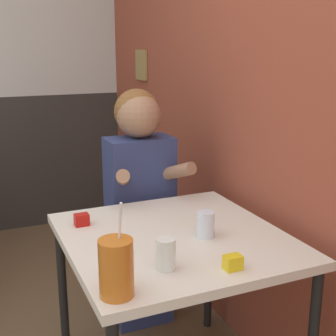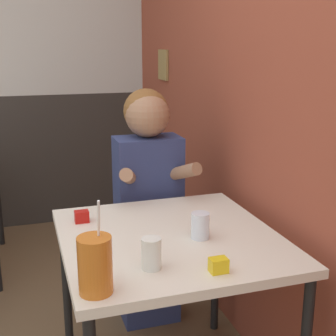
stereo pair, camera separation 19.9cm
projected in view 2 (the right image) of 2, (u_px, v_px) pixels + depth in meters
brick_wall_right at (202, 70)px, 2.79m from camera, size 0.08×4.59×2.70m
main_table at (170, 252)px, 1.89m from camera, size 0.85×0.89×0.76m
person_seated at (148, 200)px, 2.47m from camera, size 0.42×0.42×1.28m
cocktail_pitcher at (95, 265)px, 1.42m from camera, size 0.11×0.11×0.30m
glass_near_pitcher at (200, 226)px, 1.83m from camera, size 0.07×0.07×0.10m
glass_center at (151, 253)px, 1.58m from camera, size 0.07×0.07×0.11m
condiment_ketchup at (82, 217)px, 2.01m from camera, size 0.06×0.04×0.05m
condiment_mustard at (219, 265)px, 1.56m from camera, size 0.06×0.04×0.05m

